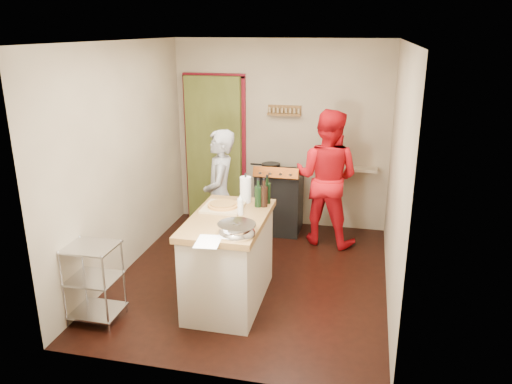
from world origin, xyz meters
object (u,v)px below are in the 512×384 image
island (229,257)px  person_stripe (220,197)px  stove (279,200)px  person_red (327,178)px  wire_shelving (94,279)px

island → person_stripe: person_stripe is taller
stove → person_red: 0.82m
stove → person_stripe: (-0.54, -1.03, 0.36)m
wire_shelving → person_stripe: 1.82m
wire_shelving → person_red: 3.15m
person_stripe → person_red: 1.44m
stove → island: (-0.16, -1.99, 0.05)m
island → wire_shelving: bearing=-151.4°
wire_shelving → stove: bearing=63.1°
stove → wire_shelving: size_ratio=1.26×
wire_shelving → person_red: size_ratio=0.45×
stove → person_stripe: 1.21m
stove → island: island is taller
person_stripe → person_red: (1.20, 0.80, 0.08)m
wire_shelving → person_stripe: size_ratio=0.50×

